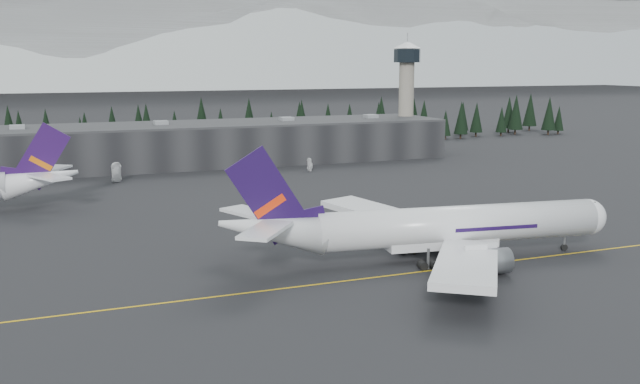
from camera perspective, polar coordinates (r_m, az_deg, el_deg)
name	(u,v)px	position (r m, az deg, el deg)	size (l,w,h in m)	color
ground	(369,274)	(107.08, 3.97, -6.54)	(1400.00, 1400.00, 0.00)	black
taxiline	(375,277)	(105.35, 4.44, -6.82)	(400.00, 0.40, 0.02)	gold
terminal	(195,144)	(223.20, -10.00, 3.82)	(160.00, 30.00, 12.60)	black
control_tower	(407,85)	(250.75, 6.94, 8.52)	(10.00, 10.00, 37.70)	gray
treeline	(173,130)	(259.25, -11.68, 4.91)	(360.00, 20.00, 15.00)	black
mountain_ridge	(69,84)	(1093.66, -19.48, 8.13)	(4400.00, 900.00, 420.00)	white
jet_main	(426,227)	(113.59, 8.45, -2.82)	(64.85, 59.52, 19.12)	white
gse_vehicle_a	(116,180)	(194.37, -15.98, 0.97)	(2.48, 5.37, 1.49)	white
gse_vehicle_b	(310,169)	(205.67, -0.79, 1.85)	(1.59, 3.94, 1.34)	white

